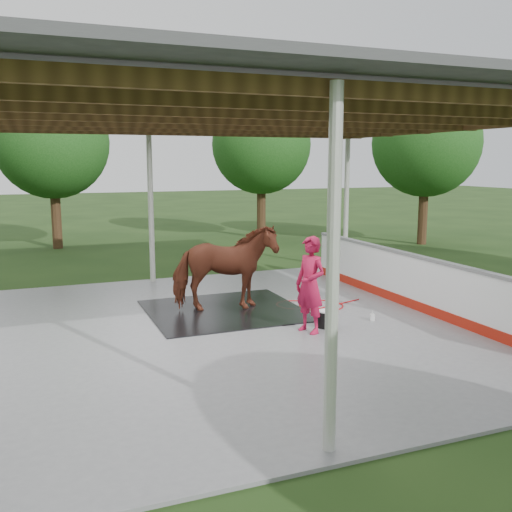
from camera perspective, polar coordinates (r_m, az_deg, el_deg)
name	(u,v)px	position (r m, az deg, el deg)	size (l,w,h in m)	color
ground	(205,333)	(10.62, -5.15, -7.71)	(100.00, 100.00, 0.00)	#1E3814
concrete_slab	(205,332)	(10.61, -5.15, -7.58)	(12.00, 10.00, 0.05)	slate
pavilion_structure	(201,112)	(10.18, -5.49, 14.14)	(12.60, 10.60, 4.05)	beige
dasher_board	(413,283)	(12.51, 15.46, -2.57)	(0.16, 8.00, 1.15)	#AA1C0E
tree_belt	(203,126)	(11.11, -5.27, 12.83)	(28.00, 28.00, 5.80)	#382314
rubber_mat	(225,310)	(11.93, -3.11, -5.44)	(3.12, 2.93, 0.02)	black
horse	(225,268)	(11.73, -3.15, -1.19)	(0.96, 2.10, 1.78)	brown
handler	(310,285)	(10.32, 5.44, -2.88)	(0.64, 0.42, 1.76)	#A91238
wash_bucket	(326,319)	(10.82, 6.97, -6.24)	(0.34, 0.34, 0.32)	black
soap_bottle_a	(331,310)	(11.49, 7.49, -5.35)	(0.12, 0.12, 0.31)	silver
soap_bottle_b	(372,316)	(11.42, 11.56, -5.87)	(0.09, 0.09, 0.19)	#338CD8
hose_coil	(311,305)	(12.39, 5.51, -4.92)	(1.97, 1.12, 0.02)	#AE0C10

